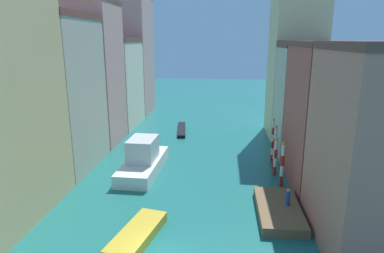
{
  "coord_description": "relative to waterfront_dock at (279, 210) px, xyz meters",
  "views": [
    {
      "loc": [
        3.57,
        -18.17,
        13.51
      ],
      "look_at": [
        -0.69,
        27.96,
        1.5
      ],
      "focal_mm": 31.37,
      "sensor_mm": 36.0,
      "label": 1
    }
  ],
  "objects": [
    {
      "name": "mooring_pole_3",
      "position": [
        1.08,
        12.2,
        2.2
      ],
      "size": [
        0.28,
        0.28,
        5.04
      ],
      "color": "red",
      "rests_on": "ground"
    },
    {
      "name": "person_on_dock",
      "position": [
        0.68,
        0.19,
        1.02
      ],
      "size": [
        0.36,
        0.36,
        1.4
      ],
      "color": "#234C93",
      "rests_on": "waterfront_dock"
    },
    {
      "name": "motorboat_0",
      "position": [
        -10.34,
        -4.44,
        0.0
      ],
      "size": [
        3.34,
        6.22,
        0.74
      ],
      "color": "gold",
      "rests_on": "ground"
    },
    {
      "name": "vaporetto_white",
      "position": [
        -12.81,
        7.9,
        0.93
      ],
      "size": [
        3.78,
        9.74,
        3.64
      ],
      "color": "white",
      "rests_on": "ground"
    },
    {
      "name": "building_left_1",
      "position": [
        -21.67,
        8.72,
        7.72
      ],
      "size": [
        6.66,
        10.1,
        16.16
      ],
      "color": "#BCB299",
      "rests_on": "ground"
    },
    {
      "name": "waterfront_dock",
      "position": [
        0.0,
        0.0,
        0.0
      ],
      "size": [
        3.32,
        6.91,
        0.74
      ],
      "color": "brown",
      "rests_on": "ground"
    },
    {
      "name": "building_right_3",
      "position": [
        5.23,
        23.54,
        10.26
      ],
      "size": [
        6.66,
        8.47,
        21.24
      ],
      "color": "beige",
      "rests_on": "ground"
    },
    {
      "name": "building_right_0",
      "position": [
        5.23,
        -3.25,
        6.36
      ],
      "size": [
        6.66,
        9.63,
        13.44
      ],
      "color": "#C6705B",
      "rests_on": "ground"
    },
    {
      "name": "building_left_2",
      "position": [
        -21.67,
        17.91,
        8.83
      ],
      "size": [
        6.66,
        7.73,
        18.39
      ],
      "color": "tan",
      "rests_on": "ground"
    },
    {
      "name": "gondola_black",
      "position": [
        -10.77,
        24.34,
        -0.14
      ],
      "size": [
        2.01,
        8.09,
        0.45
      ],
      "color": "black",
      "rests_on": "ground"
    },
    {
      "name": "building_right_1",
      "position": [
        5.23,
        6.66,
        6.35
      ],
      "size": [
        6.66,
        9.89,
        13.41
      ],
      "color": "#B25147",
      "rests_on": "ground"
    },
    {
      "name": "building_left_3",
      "position": [
        -21.67,
        27.46,
        6.58
      ],
      "size": [
        6.66,
        10.75,
        13.87
      ],
      "color": "beige",
      "rests_on": "ground"
    },
    {
      "name": "mooring_pole_1",
      "position": [
        0.85,
        8.15,
        1.69
      ],
      "size": [
        0.37,
        0.37,
        4.02
      ],
      "color": "red",
      "rests_on": "ground"
    },
    {
      "name": "mooring_pole_0",
      "position": [
        1.07,
        5.46,
        1.91
      ],
      "size": [
        0.37,
        0.37,
        4.45
      ],
      "color": "red",
      "rests_on": "ground"
    },
    {
      "name": "mooring_pole_2",
      "position": [
        1.03,
        10.05,
        2.09
      ],
      "size": [
        0.37,
        0.37,
        4.81
      ],
      "color": "red",
      "rests_on": "ground"
    },
    {
      "name": "building_right_2",
      "position": [
        5.23,
        15.46,
        6.35
      ],
      "size": [
        6.66,
        7.45,
        13.42
      ],
      "color": "#BCB299",
      "rests_on": "ground"
    },
    {
      "name": "building_left_4",
      "position": [
        -21.67,
        37.67,
        10.39
      ],
      "size": [
        6.66,
        9.31,
        21.5
      ],
      "color": "tan",
      "rests_on": "ground"
    },
    {
      "name": "ground_plane",
      "position": [
        -8.22,
        17.98,
        -0.37
      ],
      "size": [
        154.0,
        154.0,
        0.0
      ],
      "primitive_type": "plane",
      "color": "#1E6B66"
    }
  ]
}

